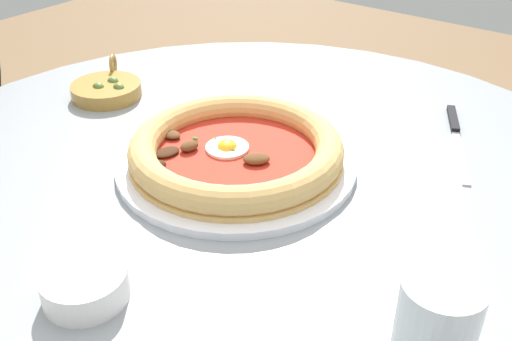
# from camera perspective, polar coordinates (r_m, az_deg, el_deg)

# --- Properties ---
(dining_table) EXTENTS (0.99, 0.99, 0.72)m
(dining_table) POSITION_cam_1_polar(r_m,az_deg,el_deg) (0.78, -0.69, -8.67)
(dining_table) COLOR gray
(dining_table) RESTS_ON ground
(pizza_on_plate) EXTENTS (0.30, 0.30, 0.04)m
(pizza_on_plate) POSITION_cam_1_polar(r_m,az_deg,el_deg) (0.73, -1.96, 1.75)
(pizza_on_plate) COLOR white
(pizza_on_plate) RESTS_ON dining_table
(water_glass) EXTENTS (0.07, 0.07, 0.08)m
(water_glass) POSITION_cam_1_polar(r_m,az_deg,el_deg) (0.50, 17.07, -14.23)
(water_glass) COLOR silver
(water_glass) RESTS_ON dining_table
(steak_knife) EXTENTS (0.10, 0.19, 0.01)m
(steak_knife) POSITION_cam_1_polar(r_m,az_deg,el_deg) (0.86, 18.84, 3.67)
(steak_knife) COLOR silver
(steak_knife) RESTS_ON dining_table
(ramekin_capers) EXTENTS (0.08, 0.08, 0.03)m
(ramekin_capers) POSITION_cam_1_polar(r_m,az_deg,el_deg) (0.56, -16.38, -10.51)
(ramekin_capers) COLOR white
(ramekin_capers) RESTS_ON dining_table
(olive_pan) EXTENTS (0.11, 0.12, 0.05)m
(olive_pan) POSITION_cam_1_polar(r_m,az_deg,el_deg) (0.94, -14.31, 7.65)
(olive_pan) COLOR olive
(olive_pan) RESTS_ON dining_table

